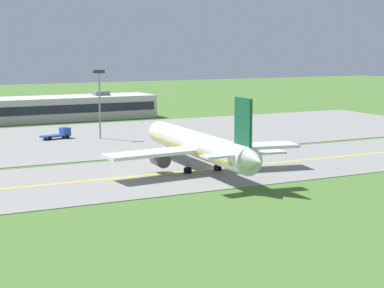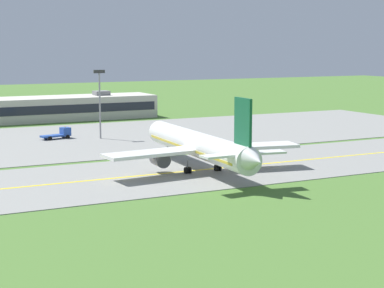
# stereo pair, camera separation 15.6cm
# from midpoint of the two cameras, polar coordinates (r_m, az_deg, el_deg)

# --- Properties ---
(ground_plane) EXTENTS (500.00, 500.00, 0.00)m
(ground_plane) POSITION_cam_midpoint_polar(r_m,az_deg,el_deg) (105.33, 2.77, -2.16)
(ground_plane) COLOR #47702D
(taxiway_strip) EXTENTS (240.00, 28.00, 0.10)m
(taxiway_strip) POSITION_cam_midpoint_polar(r_m,az_deg,el_deg) (105.32, 2.77, -2.13)
(taxiway_strip) COLOR gray
(taxiway_strip) RESTS_ON ground
(apron_pad) EXTENTS (140.00, 52.00, 0.10)m
(apron_pad) POSITION_cam_midpoint_polar(r_m,az_deg,el_deg) (146.77, -1.88, 0.93)
(apron_pad) COLOR gray
(apron_pad) RESTS_ON ground
(taxiway_centreline) EXTENTS (220.00, 0.60, 0.01)m
(taxiway_centreline) POSITION_cam_midpoint_polar(r_m,az_deg,el_deg) (105.31, 2.77, -2.10)
(taxiway_centreline) COLOR yellow
(taxiway_centreline) RESTS_ON taxiway_strip
(airplane_lead) EXTENTS (32.48, 39.63, 12.70)m
(airplane_lead) POSITION_cam_midpoint_polar(r_m,az_deg,el_deg) (102.35, 0.66, -0.12)
(airplane_lead) COLOR white
(airplane_lead) RESTS_ON ground
(service_truck_fuel) EXTENTS (6.68, 3.36, 2.59)m
(service_truck_fuel) POSITION_cam_midpoint_polar(r_m,az_deg,el_deg) (141.04, -11.50, 0.91)
(service_truck_fuel) COLOR #264CA5
(service_truck_fuel) RESTS_ON ground
(terminal_building) EXTENTS (46.55, 13.44, 7.42)m
(terminal_building) POSITION_cam_midpoint_polar(r_m,az_deg,el_deg) (178.50, -10.76, 3.15)
(terminal_building) COLOR beige
(terminal_building) RESTS_ON ground
(apron_light_mast) EXTENTS (2.40, 0.50, 14.70)m
(apron_light_mast) POSITION_cam_midpoint_polar(r_m,az_deg,el_deg) (138.82, -8.09, 4.26)
(apron_light_mast) COLOR gray
(apron_light_mast) RESTS_ON ground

